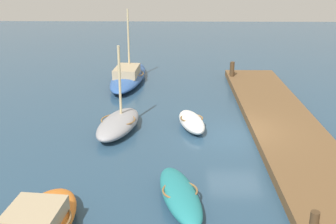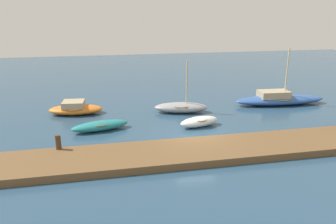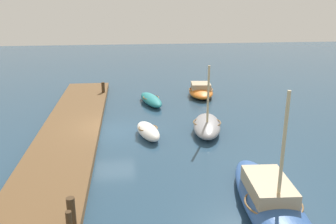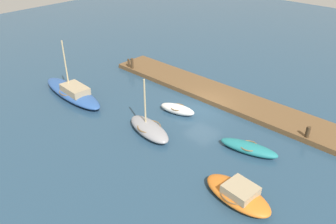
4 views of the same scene
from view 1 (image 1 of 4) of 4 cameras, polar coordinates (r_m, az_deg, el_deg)
ground_plane at (r=19.44m, az=9.46°, el=-3.41°), size 84.00×84.00×0.00m
dock_platform at (r=19.86m, az=16.39°, el=-2.84°), size 22.79×3.36×0.40m
dinghy_white at (r=20.03m, az=3.28°, el=-1.34°), size 3.04×1.66×0.70m
rowboat_teal at (r=13.96m, az=1.67°, el=-11.39°), size 3.98×1.97×0.64m
rowboat_grey at (r=19.79m, az=-6.88°, el=-1.56°), size 4.40×2.38×4.07m
sailboat_blue at (r=28.12m, az=-5.51°, el=5.03°), size 7.99×2.45×4.85m
motorboat_orange at (r=12.98m, az=-17.61°, el=-14.49°), size 4.24×2.26×1.03m
mooring_post_mid_west at (r=12.45m, az=19.41°, el=-14.41°), size 0.19×0.19×0.75m
mooring_post_mid_east at (r=28.36m, az=8.88°, el=5.89°), size 0.28×0.28×1.00m
mooring_post_east at (r=28.88m, az=8.75°, el=5.96°), size 0.20×0.20×0.82m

